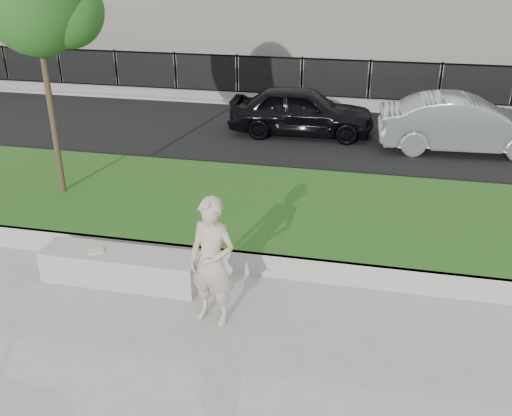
% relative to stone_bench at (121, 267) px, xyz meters
% --- Properties ---
extents(ground, '(90.00, 90.00, 0.00)m').
position_rel_stone_bench_xyz_m(ground, '(1.81, -0.40, -0.26)').
color(ground, gray).
rests_on(ground, ground).
extents(grass_bank, '(34.00, 4.00, 0.40)m').
position_rel_stone_bench_xyz_m(grass_bank, '(1.81, 2.60, -0.06)').
color(grass_bank, '#0D3712').
rests_on(grass_bank, ground).
extents(grass_kerb, '(34.00, 0.08, 0.40)m').
position_rel_stone_bench_xyz_m(grass_kerb, '(1.81, 0.64, -0.06)').
color(grass_kerb, gray).
rests_on(grass_kerb, ground).
extents(street, '(34.00, 7.00, 0.04)m').
position_rel_stone_bench_xyz_m(street, '(1.81, 8.10, -0.24)').
color(street, black).
rests_on(street, ground).
extents(far_pavement, '(34.00, 3.00, 0.12)m').
position_rel_stone_bench_xyz_m(far_pavement, '(1.81, 12.60, -0.20)').
color(far_pavement, gray).
rests_on(far_pavement, ground).
extents(iron_fence, '(32.00, 0.30, 1.50)m').
position_rel_stone_bench_xyz_m(iron_fence, '(1.81, 11.60, 0.28)').
color(iron_fence, slate).
rests_on(iron_fence, far_pavement).
extents(stone_bench, '(2.53, 0.63, 0.52)m').
position_rel_stone_bench_xyz_m(stone_bench, '(0.00, 0.00, 0.00)').
color(stone_bench, gray).
rests_on(stone_bench, ground).
extents(man, '(0.77, 0.60, 1.89)m').
position_rel_stone_bench_xyz_m(man, '(1.72, -0.68, 0.69)').
color(man, '#BAA48F').
rests_on(man, ground).
extents(book, '(0.28, 0.27, 0.03)m').
position_rel_stone_bench_xyz_m(book, '(-0.37, -0.05, 0.27)').
color(book, beige).
rests_on(book, stone_bench).
extents(car_dark, '(4.06, 1.75, 1.37)m').
position_rel_stone_bench_xyz_m(car_dark, '(1.68, 8.29, 0.46)').
color(car_dark, black).
rests_on(car_dark, street).
extents(car_silver, '(4.40, 1.80, 1.42)m').
position_rel_stone_bench_xyz_m(car_silver, '(5.97, 7.78, 0.49)').
color(car_silver, '#94979C').
rests_on(car_silver, street).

